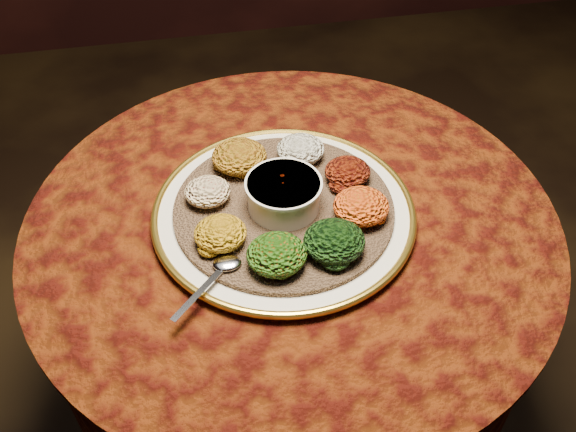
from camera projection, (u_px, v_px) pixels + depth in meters
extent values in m
plane|color=black|center=(290.00, 415.00, 1.67)|extent=(4.00, 4.00, 0.00)
cylinder|color=black|center=(290.00, 412.00, 1.66)|extent=(0.44, 0.44, 0.04)
cylinder|color=black|center=(291.00, 341.00, 1.43)|extent=(0.12, 0.12, 0.68)
cylinder|color=black|center=(291.00, 230.00, 1.18)|extent=(0.80, 0.80, 0.04)
cylinder|color=#441805|center=(291.00, 280.00, 1.28)|extent=(0.93, 0.93, 0.34)
cylinder|color=#441805|center=(291.00, 219.00, 1.16)|extent=(0.96, 0.96, 0.01)
cylinder|color=beige|center=(284.00, 214.00, 1.14)|extent=(0.60, 0.60, 0.02)
torus|color=gold|center=(284.00, 211.00, 1.14)|extent=(0.47, 0.47, 0.01)
cylinder|color=brown|center=(284.00, 208.00, 1.13)|extent=(0.46, 0.46, 0.01)
cylinder|color=silver|center=(284.00, 195.00, 1.11)|extent=(0.13, 0.13, 0.06)
cylinder|color=silver|center=(284.00, 184.00, 1.09)|extent=(0.13, 0.13, 0.01)
cylinder|color=#611504|center=(284.00, 187.00, 1.10)|extent=(0.11, 0.11, 0.01)
ellipsoid|color=silver|center=(227.00, 263.00, 1.03)|extent=(0.05, 0.03, 0.01)
cube|color=silver|center=(200.00, 292.00, 0.99)|extent=(0.10, 0.10, 0.00)
ellipsoid|color=beige|center=(300.00, 149.00, 1.21)|extent=(0.09, 0.09, 0.04)
ellipsoid|color=black|center=(348.00, 172.00, 1.17)|extent=(0.08, 0.08, 0.04)
ellipsoid|color=#A7700D|center=(361.00, 206.00, 1.10)|extent=(0.10, 0.09, 0.05)
ellipsoid|color=black|center=(334.00, 241.00, 1.04)|extent=(0.10, 0.10, 0.05)
ellipsoid|color=#A7340A|center=(277.00, 254.00, 1.02)|extent=(0.10, 0.09, 0.05)
ellipsoid|color=#C18411|center=(220.00, 233.00, 1.05)|extent=(0.09, 0.08, 0.04)
ellipsoid|color=maroon|center=(208.00, 192.00, 1.13)|extent=(0.08, 0.08, 0.04)
ellipsoid|color=#8A6110|center=(239.00, 157.00, 1.19)|extent=(0.10, 0.10, 0.05)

